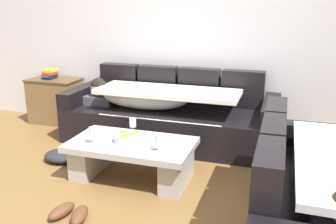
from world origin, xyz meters
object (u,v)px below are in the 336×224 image
couch_along_wall (166,116)px  pair_of_shoes (70,213)px  wine_glass_near_left (93,132)px  wine_glass_near_right (159,139)px  book_stack_on_cabinet (50,74)px  couch_near_window (321,202)px  wine_glass_far_back (133,123)px  open_magazine (164,145)px  fruit_bowl (128,137)px  crumpled_garment (62,156)px  coffee_table (132,155)px  side_cabinet (56,101)px

couch_along_wall → pair_of_shoes: couch_along_wall is taller
wine_glass_near_left → pair_of_shoes: bearing=-78.2°
wine_glass_near_right → book_stack_on_cabinet: size_ratio=0.74×
couch_near_window → wine_glass_far_back: couch_near_window is taller
wine_glass_near_right → open_magazine: size_ratio=0.59×
fruit_bowl → crumpled_garment: size_ratio=0.70×
coffee_table → side_cabinet: (-1.76, 1.30, 0.08)m
couch_near_window → crumpled_garment: couch_near_window is taller
couch_along_wall → side_cabinet: (-1.76, 0.22, -0.01)m
coffee_table → wine_glass_far_back: bearing=109.4°
wine_glass_far_back → book_stack_on_cabinet: bearing=147.7°
coffee_table → wine_glass_near_left: size_ratio=7.23×
wine_glass_far_back → open_magazine: wine_glass_far_back is taller
couch_along_wall → wine_glass_near_left: (-0.33, -1.23, 0.17)m
wine_glass_far_back → wine_glass_near_left: bearing=-125.5°
wine_glass_near_right → couch_along_wall: bearing=105.1°
couch_along_wall → wine_glass_far_back: size_ratio=15.50×
coffee_table → book_stack_on_cabinet: 2.28m
wine_glass_near_left → coffee_table: bearing=26.0°
couch_near_window → wine_glass_far_back: size_ratio=11.53×
wine_glass_far_back → book_stack_on_cabinet: (-1.74, 1.10, 0.21)m
couch_near_window → open_magazine: size_ratio=6.84×
pair_of_shoes → crumpled_garment: crumpled_garment is taller
fruit_bowl → side_cabinet: (-1.72, 1.29, -0.10)m
wine_glass_near_left → open_magazine: 0.68m
wine_glass_near_left → book_stack_on_cabinet: 2.09m
side_cabinet → wine_glass_far_back: bearing=-33.1°
coffee_table → open_magazine: (0.33, 0.01, 0.15)m
wine_glass_far_back → coffee_table: bearing=-70.6°
book_stack_on_cabinet → couch_near_window: bearing=-28.0°
wine_glass_far_back → open_magazine: bearing=-26.1°
wine_glass_near_left → book_stack_on_cabinet: (-1.49, 1.46, 0.21)m
fruit_bowl → crumpled_garment: 0.94m
couch_near_window → wine_glass_near_right: (-1.34, 0.40, 0.16)m
open_magazine → crumpled_garment: 1.27m
wine_glass_near_right → open_magazine: (-0.00, 0.15, -0.11)m
wine_glass_far_back → couch_near_window: bearing=-23.2°
crumpled_garment → couch_near_window: bearing=-14.8°
fruit_bowl → wine_glass_near_left: size_ratio=1.69×
wine_glass_far_back → pair_of_shoes: size_ratio=0.48×
couch_near_window → wine_glass_near_left: bearing=79.0°
fruit_bowl → wine_glass_far_back: size_ratio=1.69×
pair_of_shoes → book_stack_on_cabinet: bearing=127.5°
couch_near_window → crumpled_garment: 2.67m
coffee_table → open_magazine: bearing=1.0°
wine_glass_near_right → book_stack_on_cabinet: 2.59m
fruit_bowl → couch_along_wall: bearing=88.2°
pair_of_shoes → wine_glass_far_back: bearing=83.2°
open_magazine → book_stack_on_cabinet: size_ratio=1.25×
wine_glass_far_back → side_cabinet: (-1.69, 1.10, -0.17)m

